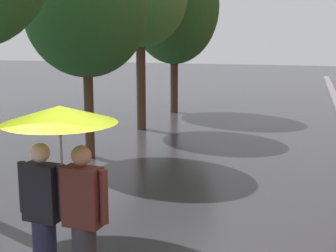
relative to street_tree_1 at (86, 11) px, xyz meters
name	(u,v)px	position (x,y,z in m)	size (l,w,h in m)	color
street_tree_1	(86,11)	(0.00, 0.00, 0.00)	(2.73, 2.73, 4.78)	#473323
street_tree_3	(174,6)	(0.21, 6.69, 0.44)	(3.13, 3.13, 5.77)	#473323
couple_under_umbrella	(62,169)	(2.30, -5.58, -1.87)	(1.20, 1.20, 2.10)	#1E233D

